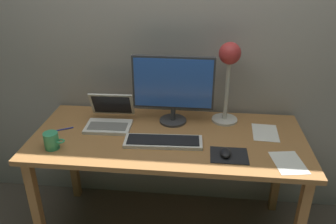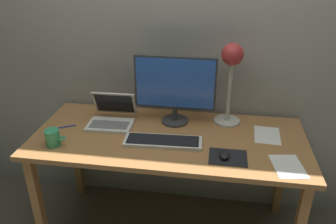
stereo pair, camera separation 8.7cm
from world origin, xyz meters
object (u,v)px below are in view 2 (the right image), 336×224
Objects in this scene: keyboard_main at (163,141)px; pen at (64,127)px; coffee_mug at (53,138)px; monitor at (175,86)px; desk_lamp at (231,67)px; mouse at (224,154)px; laptop at (112,115)px.

keyboard_main reaches higher than pen.
coffee_mug is (-0.60, -0.11, 0.04)m from keyboard_main.
keyboard_main is at bearing -96.54° from monitor.
pen is (-0.99, -0.23, -0.36)m from desk_lamp.
mouse reaches higher than pen.
monitor is 1.76× the size of laptop.
desk_lamp is (0.36, 0.32, 0.35)m from keyboard_main.
laptop is 2.02× the size of pen.
coffee_mug is (-0.96, -0.43, -0.32)m from desk_lamp.
desk_lamp reaches higher than laptop.
keyboard_main is 0.88× the size of desk_lamp.
desk_lamp reaches higher than pen.
laptop is 0.30m from pen.
laptop is at bearing 52.44° from coffee_mug.
desk_lamp reaches higher than coffee_mug.
laptop is 2.44× the size of coffee_mug.
pen is at bearing 98.63° from coffee_mug.
mouse is at bearing -49.07° from monitor.
desk_lamp is at bearing 8.28° from monitor.
pen is (-0.98, 0.18, -0.02)m from mouse.
mouse is 0.83× the size of coffee_mug.
coffee_mug is (-0.95, -0.02, 0.03)m from mouse.
pen is at bearing 169.76° from mouse.
keyboard_main is 0.61m from coffee_mug.
laptop is at bearing 150.35° from keyboard_main.
desk_lamp reaches higher than monitor.
coffee_mug is (-0.24, -0.32, -0.01)m from laptop.
desk_lamp is 4.40× the size of coffee_mug.
laptop is 0.40m from coffee_mug.
monitor reaches higher than keyboard_main.
laptop reaches higher than coffee_mug.
pen is (-0.03, 0.20, -0.04)m from coffee_mug.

